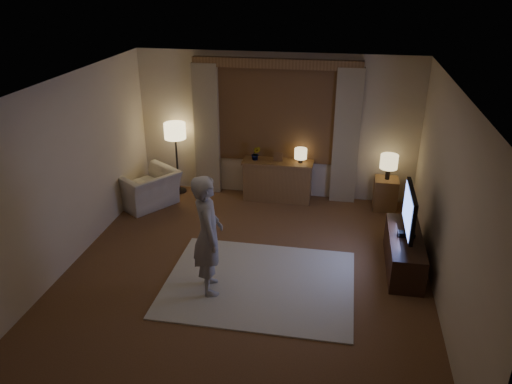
% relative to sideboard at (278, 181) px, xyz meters
% --- Properties ---
extents(room, '(5.04, 5.54, 2.64)m').
position_rel_sideboard_xyz_m(room, '(-0.08, -2.00, 0.98)').
color(room, brown).
rests_on(room, ground).
extents(rug, '(2.50, 2.00, 0.02)m').
position_rel_sideboard_xyz_m(rug, '(0.15, -2.72, -0.34)').
color(rug, beige).
rests_on(rug, floor).
extents(sideboard, '(1.20, 0.40, 0.70)m').
position_rel_sideboard_xyz_m(sideboard, '(0.00, 0.00, 0.00)').
color(sideboard, brown).
rests_on(sideboard, floor).
extents(picture_frame, '(0.16, 0.02, 0.20)m').
position_rel_sideboard_xyz_m(picture_frame, '(0.00, 0.00, 0.45)').
color(picture_frame, brown).
rests_on(picture_frame, sideboard).
extents(plant, '(0.17, 0.13, 0.30)m').
position_rel_sideboard_xyz_m(plant, '(-0.40, 0.00, 0.50)').
color(plant, '#999999').
rests_on(plant, sideboard).
extents(table_lamp_sideboard, '(0.22, 0.22, 0.30)m').
position_rel_sideboard_xyz_m(table_lamp_sideboard, '(0.40, 0.00, 0.55)').
color(table_lamp_sideboard, black).
rests_on(table_lamp_sideboard, sideboard).
extents(floor_lamp, '(0.39, 0.39, 1.34)m').
position_rel_sideboard_xyz_m(floor_lamp, '(-1.89, 0.00, 0.77)').
color(floor_lamp, black).
rests_on(floor_lamp, floor).
extents(armchair, '(1.26, 1.29, 0.63)m').
position_rel_sideboard_xyz_m(armchair, '(-2.23, -0.66, -0.03)').
color(armchair, beige).
rests_on(armchair, floor).
extents(side_table, '(0.40, 0.40, 0.56)m').
position_rel_sideboard_xyz_m(side_table, '(1.91, -0.05, -0.07)').
color(side_table, brown).
rests_on(side_table, floor).
extents(table_lamp_side, '(0.30, 0.30, 0.44)m').
position_rel_sideboard_xyz_m(table_lamp_side, '(1.91, -0.05, 0.52)').
color(table_lamp_side, black).
rests_on(table_lamp_side, side_table).
extents(tv_stand, '(0.45, 1.40, 0.50)m').
position_rel_sideboard_xyz_m(tv_stand, '(2.07, -1.96, -0.10)').
color(tv_stand, black).
rests_on(tv_stand, floor).
extents(tv, '(0.24, 0.96, 0.70)m').
position_rel_sideboard_xyz_m(tv, '(2.07, -1.96, 0.53)').
color(tv, black).
rests_on(tv, tv_stand).
extents(person, '(0.57, 0.69, 1.61)m').
position_rel_sideboard_xyz_m(person, '(-0.47, -2.97, 0.47)').
color(person, gray).
rests_on(person, rug).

